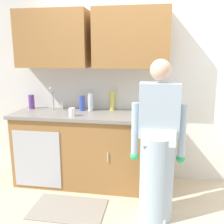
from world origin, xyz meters
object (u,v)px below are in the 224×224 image
person_at_sink (157,154)px  cup_by_sink (72,112)px  sink (52,113)px  knife_on_counter (141,112)px  bottle_cleaner_spray (31,102)px  bottle_water_short (112,101)px  sponge (160,116)px  bottle_dish_liquid (82,103)px  bottle_water_tall (91,102)px

person_at_sink → cup_by_sink: (-1.02, 0.44, 0.30)m
sink → cup_by_sink: size_ratio=5.06×
person_at_sink → knife_on_counter: (-0.20, 0.80, 0.25)m
person_at_sink → bottle_cleaner_spray: size_ratio=8.56×
cup_by_sink → bottle_water_short: bearing=44.2°
knife_on_counter → sponge: size_ratio=2.18×
bottle_water_short → sponge: (0.62, -0.29, -0.11)m
bottle_dish_liquid → bottle_water_short: bearing=11.9°
bottle_cleaner_spray → knife_on_counter: 1.50m
bottle_water_tall → sponge: size_ratio=2.15×
cup_by_sink → sponge: cup_by_sink is taller
bottle_dish_liquid → cup_by_sink: bearing=-95.6°
person_at_sink → bottle_dish_liquid: size_ratio=8.38×
person_at_sink → bottle_dish_liquid: (-0.98, 0.76, 0.34)m
sink → knife_on_counter: bearing=8.9°
sink → knife_on_counter: 1.16m
person_at_sink → sponge: person_at_sink is taller
bottle_dish_liquid → bottle_water_tall: bottle_water_tall is taller
bottle_water_short → knife_on_counter: 0.41m
cup_by_sink → bottle_cleaner_spray: bearing=153.2°
bottle_water_tall → sponge: bottle_water_tall is taller
bottle_water_tall → bottle_cleaner_spray: bearing=178.9°
bottle_water_tall → bottle_cleaner_spray: size_ratio=1.25×
bottle_water_short → bottle_cleaner_spray: bearing=-176.8°
bottle_water_tall → cup_by_sink: bearing=-114.1°
bottle_cleaner_spray → cup_by_sink: (0.69, -0.35, -0.05)m
cup_by_sink → sponge: (1.04, 0.12, -0.03)m
bottle_water_tall → bottle_cleaner_spray: 0.84m
bottle_water_short → cup_by_sink: bottle_water_short is taller
person_at_sink → bottle_water_tall: bearing=138.4°
person_at_sink → cup_by_sink: 1.14m
person_at_sink → bottle_cleaner_spray: (-1.70, 0.78, 0.34)m
bottle_water_short → sponge: 0.69m
bottle_water_tall → knife_on_counter: bearing=3.0°
bottle_cleaner_spray → cup_by_sink: 0.77m
sink → bottle_cleaner_spray: (-0.36, 0.16, 0.11)m
bottle_dish_liquid → bottle_water_short: size_ratio=0.76×
bottle_water_tall → bottle_water_short: 0.28m
bottle_dish_liquid → knife_on_counter: (0.78, 0.04, -0.09)m
sink → knife_on_counter: size_ratio=2.08×
sink → bottle_dish_liquid: sink is taller
bottle_water_tall → bottle_water_short: bottle_water_short is taller
sink → bottle_water_tall: sink is taller
bottle_water_short → cup_by_sink: 0.59m
bottle_dish_liquid → person_at_sink: bearing=-37.9°
bottle_cleaner_spray → bottle_water_short: bearing=3.2°
bottle_dish_liquid → bottle_water_short: 0.40m
sink → bottle_water_tall: size_ratio=2.11×
sink → person_at_sink: 1.50m
knife_on_counter → bottle_dish_liquid: bearing=172.3°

